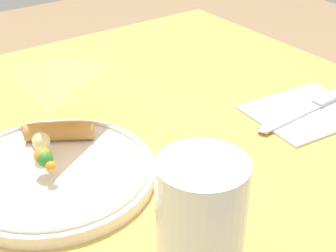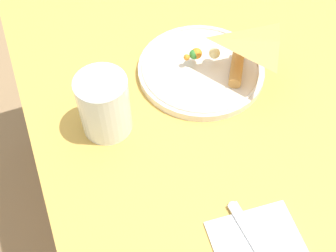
% 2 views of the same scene
% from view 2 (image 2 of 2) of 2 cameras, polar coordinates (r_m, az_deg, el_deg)
% --- Properties ---
extents(ground_plane, '(6.00, 6.00, 0.00)m').
position_cam_2_polar(ground_plane, '(1.50, 3.89, -12.06)').
color(ground_plane, '#997A56').
extents(dining_table, '(1.19, 0.79, 0.75)m').
position_cam_2_polar(dining_table, '(0.96, 5.99, 4.03)').
color(dining_table, gold).
rests_on(dining_table, ground_plane).
extents(plate_pizza, '(0.25, 0.25, 0.05)m').
position_cam_2_polar(plate_pizza, '(0.85, 4.66, 7.87)').
color(plate_pizza, silver).
rests_on(plate_pizza, dining_table).
extents(milk_glass, '(0.09, 0.09, 0.12)m').
position_cam_2_polar(milk_glass, '(0.74, -8.60, 2.63)').
color(milk_glass, white).
rests_on(milk_glass, dining_table).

